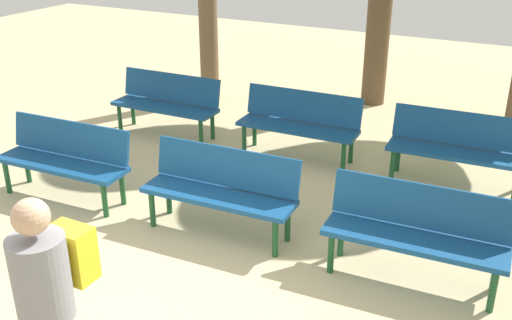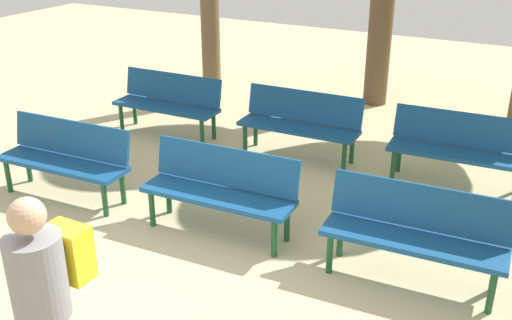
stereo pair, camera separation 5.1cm
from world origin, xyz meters
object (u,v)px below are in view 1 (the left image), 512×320
bench_r1_c0 (167,101)px  bench_r1_c2 (458,145)px  bench_r0_c0 (65,156)px  bench_r0_c1 (221,186)px  bench_r0_c2 (417,229)px  bench_r1_c1 (299,121)px  visitor_with_backpack (50,301)px  tree_2 (208,11)px

bench_r1_c0 → bench_r1_c2: 4.06m
bench_r0_c0 → bench_r0_c1: size_ratio=1.00×
bench_r0_c1 → bench_r0_c2: 1.97m
bench_r1_c1 → visitor_with_backpack: (0.39, -4.76, 0.43)m
bench_r0_c2 → bench_r1_c0: (-4.08, 2.01, 0.00)m
bench_r0_c2 → visitor_with_backpack: visitor_with_backpack is taller
bench_r0_c2 → bench_r1_c0: 4.55m
bench_r0_c2 → bench_r1_c1: same height
bench_r1_c0 → bench_r1_c2: same height
bench_r0_c0 → bench_r1_c0: bearing=90.6°
bench_r0_c2 → tree_2: 5.83m
bench_r1_c0 → bench_r1_c1: bearing=1.7°
tree_2 → visitor_with_backpack: bearing=-66.6°
bench_r0_c1 → bench_r0_c2: same height
bench_r0_c2 → bench_r1_c0: same height
visitor_with_backpack → bench_r0_c0: bearing=-46.7°
bench_r1_c1 → tree_2: bearing=144.5°
tree_2 → bench_r0_c2: bearing=-40.1°
bench_r0_c1 → visitor_with_backpack: size_ratio=0.98×
bench_r0_c2 → bench_r0_c0: bearing=179.9°
bench_r0_c2 → bench_r1_c2: bearing=87.8°
bench_r1_c0 → tree_2: (-0.31, 1.69, 1.00)m
bench_r0_c0 → tree_2: size_ratio=0.54×
bench_r0_c2 → bench_r0_c1: bearing=178.8°
bench_r1_c2 → bench_r0_c2: bearing=-92.0°
bench_r1_c1 → visitor_with_backpack: visitor_with_backpack is taller
bench_r0_c2 → tree_2: bearing=137.0°
bench_r0_c2 → bench_r1_c1: size_ratio=1.01×
bench_r0_c2 → tree_2: size_ratio=0.54×
bench_r1_c2 → visitor_with_backpack: visitor_with_backpack is taller
bench_r1_c1 → visitor_with_backpack: size_ratio=0.98×
bench_r0_c1 → bench_r1_c2: 2.97m
bench_r1_c0 → visitor_with_backpack: size_ratio=0.98×
bench_r1_c0 → bench_r1_c1: (2.04, 0.10, 0.00)m
visitor_with_backpack → tree_2: bearing=-66.5°
bench_r0_c2 → bench_r1_c1: bearing=131.2°
bench_r0_c1 → bench_r1_c0: bearing=133.0°
bench_r0_c1 → bench_r1_c2: same height
bench_r1_c0 → bench_r1_c2: bearing=1.5°
bench_r1_c0 → visitor_with_backpack: bearing=-63.5°
bench_r1_c0 → bench_r1_c2: (4.05, 0.18, 0.00)m
tree_2 → bench_r1_c1: bearing=-34.1°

